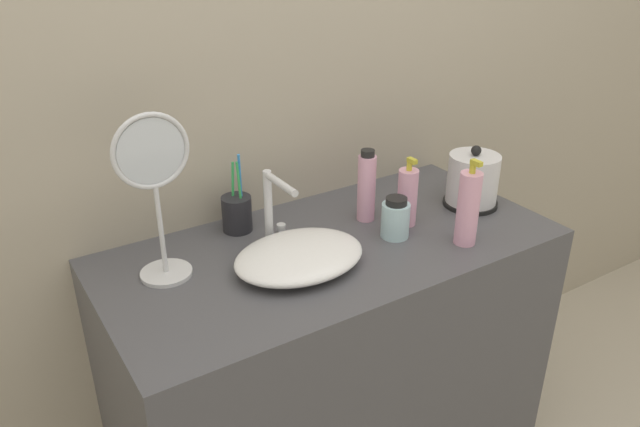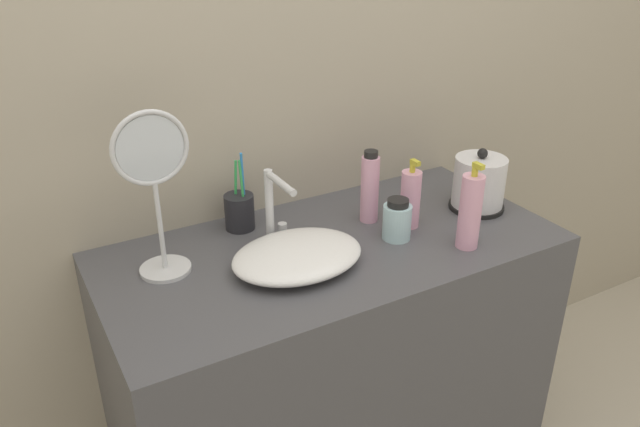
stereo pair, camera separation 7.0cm
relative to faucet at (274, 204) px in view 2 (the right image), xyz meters
name	(u,v)px [view 2 (the right image)]	position (x,y,z in m)	size (l,w,h in m)	color
wall_back	(275,46)	(0.12, 0.22, 0.34)	(6.00, 0.04, 2.60)	#ADA38E
vanity_counter	(332,374)	(0.12, -0.08, -0.54)	(1.19, 0.57, 0.85)	#4C4C51
sink_basin	(298,256)	(0.00, -0.13, -0.08)	(0.33, 0.25, 0.06)	white
faucet	(274,204)	(0.00, 0.00, 0.00)	(0.06, 0.15, 0.20)	silver
electric_kettle	(479,185)	(0.59, -0.10, -0.04)	(0.16, 0.16, 0.18)	black
toothbrush_cup	(240,211)	(-0.05, 0.12, -0.06)	(0.08, 0.08, 0.22)	#232328
lotion_bottle	(410,199)	(0.36, -0.09, -0.03)	(0.05, 0.05, 0.19)	#EAA8C6
shampoo_bottle	(370,188)	(0.28, -0.01, -0.01)	(0.05, 0.05, 0.20)	#EAA8C6
mouthwash_bottle	(397,220)	(0.29, -0.13, -0.06)	(0.07, 0.07, 0.11)	silver
hand_cream_bottle	(470,211)	(0.42, -0.26, -0.01)	(0.06, 0.06, 0.23)	#EAA8C6
vanity_mirror	(155,183)	(-0.29, 0.00, 0.12)	(0.17, 0.12, 0.40)	silver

